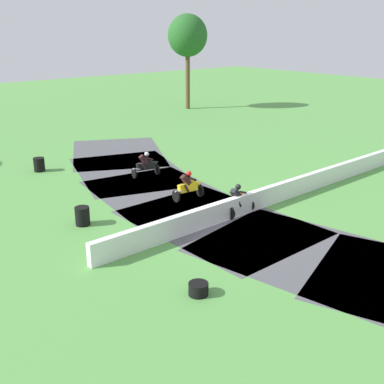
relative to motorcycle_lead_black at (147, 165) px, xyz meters
The scene contains 10 objects.
ground_plane 7.72m from the motorcycle_lead_black, 100.80° to the right, with size 120.00×120.00×0.00m, color #569947.
track_asphalt 7.53m from the motorcycle_lead_black, 89.55° to the right, with size 11.44×36.14×0.01m.
safety_barrier 8.33m from the motorcycle_lead_black, 62.40° to the right, with size 0.30×23.14×0.90m, color white.
motorcycle_lead_black is the anchor object (origin of this frame).
motorcycle_chase_yellow 4.44m from the motorcycle_lead_black, 96.71° to the right, with size 1.70×0.82×1.42m.
motorcycle_trailing_orange 7.41m from the motorcycle_lead_black, 90.42° to the right, with size 1.67×0.90×1.43m.
tire_stack_near 6.41m from the motorcycle_lead_black, 131.92° to the left, with size 0.63×0.63×0.80m.
tire_stack_mid_a 7.34m from the motorcycle_lead_black, 145.88° to the right, with size 0.62×0.62×0.80m.
tire_stack_mid_b 12.98m from the motorcycle_lead_black, 117.05° to the right, with size 0.64×0.64×0.40m.
tree_far_right 24.38m from the motorcycle_lead_black, 45.59° to the left, with size 3.86×3.86×9.15m.
Camera 1 is at (-13.08, -14.24, 8.03)m, focal length 45.32 mm.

